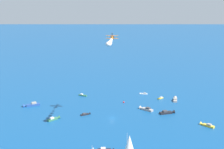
% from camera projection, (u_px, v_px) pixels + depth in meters
% --- Properties ---
extents(ground_plane, '(2000.00, 2000.00, 0.00)m').
position_uv_depth(ground_plane, '(112.00, 118.00, 182.22)').
color(ground_plane, navy).
extents(motorboat_far_port, '(3.96, 11.26, 3.20)m').
position_uv_depth(motorboat_far_port, '(31.00, 105.00, 203.07)').
color(motorboat_far_port, '#23478C').
rests_on(motorboat_far_port, ground_plane).
extents(motorboat_inshore, '(4.41, 10.18, 2.87)m').
position_uv_depth(motorboat_inshore, '(168.00, 112.00, 189.23)').
color(motorboat_inshore, black).
rests_on(motorboat_inshore, ground_plane).
extents(motorboat_offshore, '(4.92, 5.33, 1.68)m').
position_uv_depth(motorboat_offshore, '(143.00, 94.00, 229.59)').
color(motorboat_offshore, white).
rests_on(motorboat_offshore, ground_plane).
extents(motorboat_trailing, '(1.90, 6.34, 1.82)m').
position_uv_depth(motorboat_trailing, '(86.00, 114.00, 187.08)').
color(motorboat_trailing, black).
rests_on(motorboat_trailing, ground_plane).
extents(motorboat_ahead, '(9.88, 6.00, 2.80)m').
position_uv_depth(motorboat_ahead, '(146.00, 109.00, 195.51)').
color(motorboat_ahead, '#9E9993').
rests_on(motorboat_ahead, ground_plane).
extents(motorboat_mid_cluster, '(2.80, 5.64, 1.59)m').
position_uv_depth(motorboat_mid_cluster, '(160.00, 98.00, 218.67)').
color(motorboat_mid_cluster, gold).
rests_on(motorboat_mid_cluster, ground_plane).
extents(motorboat_outer_ring_a, '(4.63, 8.49, 2.39)m').
position_uv_depth(motorboat_outer_ring_a, '(54.00, 119.00, 179.28)').
color(motorboat_outer_ring_a, '#33704C').
rests_on(motorboat_outer_ring_a, ground_plane).
extents(sailboat_outer_ring_b, '(5.76, 9.50, 11.89)m').
position_uv_depth(sailboat_outer_ring_b, '(129.00, 146.00, 134.83)').
color(sailboat_outer_ring_b, '#9E9993').
rests_on(sailboat_outer_ring_b, ground_plane).
extents(motorboat_outer_ring_c, '(8.47, 4.66, 2.39)m').
position_uv_depth(motorboat_outer_ring_c, '(207.00, 125.00, 169.80)').
color(motorboat_outer_ring_c, gold).
rests_on(motorboat_outer_ring_c, ground_plane).
extents(motorboat_outer_ring_d, '(9.29, 8.09, 2.85)m').
position_uv_depth(motorboat_outer_ring_d, '(175.00, 99.00, 215.06)').
color(motorboat_outer_ring_d, '#9E9993').
rests_on(motorboat_outer_ring_d, ground_plane).
extents(motorboat_outer_ring_e, '(6.49, 5.19, 1.94)m').
position_uv_depth(motorboat_outer_ring_e, '(83.00, 95.00, 225.28)').
color(motorboat_outer_ring_e, '#33704C').
rests_on(motorboat_outer_ring_e, ground_plane).
extents(marker_buoy, '(1.10, 1.10, 2.10)m').
position_uv_depth(marker_buoy, '(124.00, 102.00, 209.96)').
color(marker_buoy, red).
rests_on(marker_buoy, ground_plane).
extents(biplane_lead, '(6.93, 6.84, 3.55)m').
position_uv_depth(biplane_lead, '(112.00, 38.00, 171.17)').
color(biplane_lead, orange).
extents(wingwalker_lead, '(0.85, 1.33, 1.53)m').
position_uv_depth(wingwalker_lead, '(112.00, 34.00, 170.68)').
color(wingwalker_lead, black).
extents(smoke_trail_lead, '(21.01, 13.38, 2.47)m').
position_uv_depth(smoke_trail_lead, '(110.00, 43.00, 150.89)').
color(smoke_trail_lead, silver).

